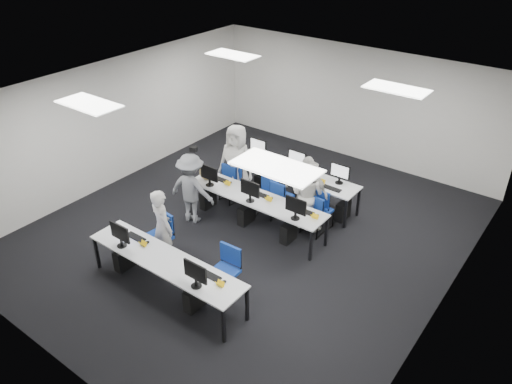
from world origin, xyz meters
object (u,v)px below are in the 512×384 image
Objects in this scene: desk_front at (165,262)px; chair_0 at (160,245)px; chair_3 at (267,204)px; student_3 at (306,192)px; chair_2 at (231,190)px; student_2 at (237,162)px; photographer at (191,188)px; chair_6 at (282,203)px; student_0 at (162,227)px; chair_7 at (320,217)px; student_1 at (307,194)px; chair_1 at (225,280)px; chair_4 at (315,220)px; desk_mid at (255,199)px; chair_5 at (234,184)px.

desk_front is 3.33× the size of chair_0.
chair_0 reaches higher than chair_3.
desk_front is at bearing -111.82° from student_3.
student_2 is (-0.00, 0.23, 0.63)m from chair_2.
photographer is (-1.25, 2.00, 0.11)m from desk_front.
chair_6 is at bearing 29.65° from chair_3.
student_0 is (-0.86, -2.74, 0.51)m from chair_6.
student_1 is (-0.28, -0.12, 0.52)m from chair_7.
student_2 is (-1.95, 2.80, 0.60)m from chair_1.
desk_front is at bearing -108.71° from chair_4.
chair_7 is at bearing 11.22° from student_3.
desk_mid is at bearing 90.00° from desk_front.
chair_2 is 2.62m from student_0.
chair_4 is 3.19m from student_0.
chair_7 is at bearing 71.74° from desk_front.
chair_2 is 2.03m from student_1.
chair_1 is at bearing 35.43° from desk_front.
desk_mid is at bearing -165.12° from photographer.
chair_2 is 0.51× the size of student_3.
photographer reaches higher than chair_1.
student_1 is at bearing -8.46° from chair_5.
chair_2 is at bearing -63.48° from student_0.
desk_front is 3.58× the size of chair_4.
chair_4 is at bearing -22.13° from student_3.
student_1 is at bearing -103.08° from student_0.
photographer is (-1.40, -1.36, 0.52)m from chair_6.
chair_4 is (0.27, 2.62, -0.01)m from chair_1.
student_2 reaches higher than desk_mid.
student_0 is 0.99× the size of photographer.
chair_3 is 2.63m from student_0.
chair_6 is 1.03× the size of chair_7.
chair_1 is (0.83, -2.01, -0.39)m from desk_mid.
chair_6 is at bearing 18.10° from chair_2.
chair_1 is (0.83, 0.59, -0.39)m from desk_front.
student_2 reaches higher than chair_7.
chair_7 is (2.24, 0.24, -0.00)m from chair_2.
desk_front is 3.86× the size of chair_2.
chair_7 is at bearing -5.24° from chair_5.
photographer is (-2.09, -1.28, 0.01)m from student_1.
student_3 is at bearing -158.66° from photographer.
chair_2 is 0.98× the size of chair_6.
chair_0 is 0.61× the size of photographer.
chair_1 is 2.56m from photographer.
chair_7 is (0.29, 2.81, -0.03)m from chair_1.
chair_6 is 0.52× the size of student_3.
photographer reaches higher than chair_6.
chair_7 is 0.52× the size of photographer.
photographer is at bearing 121.97° from desk_front.
student_3 reaches higher than photographer.
student_2 reaches higher than chair_1.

